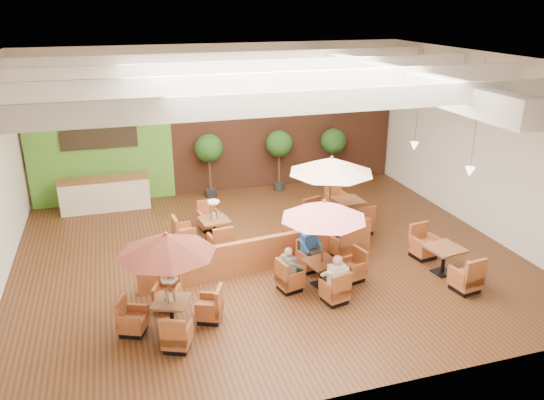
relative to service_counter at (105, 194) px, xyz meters
name	(u,v)px	position (x,y,z in m)	size (l,w,h in m)	color
room	(263,123)	(4.65, -3.88, 3.05)	(14.04, 14.00, 5.52)	#381E0F
service_counter	(105,194)	(0.00, 0.00, 0.00)	(3.00, 0.75, 1.18)	beige
booth_divider	(263,253)	(4.06, -5.87, -0.11)	(6.82, 0.18, 0.94)	brown
table_0	(168,263)	(1.33, -7.91, 1.02)	(2.44, 2.44, 2.35)	brown
table_1	(323,227)	(5.25, -7.15, 1.06)	(2.42, 2.42, 2.38)	brown
table_2	(328,181)	(6.37, -4.79, 1.38)	(2.68, 2.82, 2.74)	brown
table_3	(207,229)	(2.90, -3.72, -0.14)	(1.73, 2.54, 1.51)	brown
table_4	(443,261)	(8.63, -7.51, -0.21)	(1.00, 2.68, 0.98)	brown
table_5	(348,211)	(7.68, -3.49, -0.21)	(0.94, 2.65, 0.98)	brown
topiary_0	(209,151)	(3.76, 0.20, 1.21)	(1.03, 1.03, 2.40)	black
topiary_1	(279,146)	(6.45, 0.20, 1.17)	(1.01, 1.01, 2.35)	black
topiary_2	(333,143)	(8.67, 0.20, 1.12)	(0.98, 0.98, 2.28)	black
diner_0	(336,274)	(5.25, -8.02, 0.19)	(0.42, 0.34, 0.83)	silver
diner_1	(310,244)	(5.25, -6.28, 0.19)	(0.46, 0.41, 0.84)	#23539B
diner_2	(290,264)	(4.39, -7.15, 0.16)	(0.39, 0.42, 0.75)	slate
diner_3	(343,233)	(6.44, -5.79, 0.16)	(0.41, 0.36, 0.77)	#23539B
diner_4	(343,233)	(6.44, -5.79, 0.15)	(0.40, 0.39, 0.72)	silver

